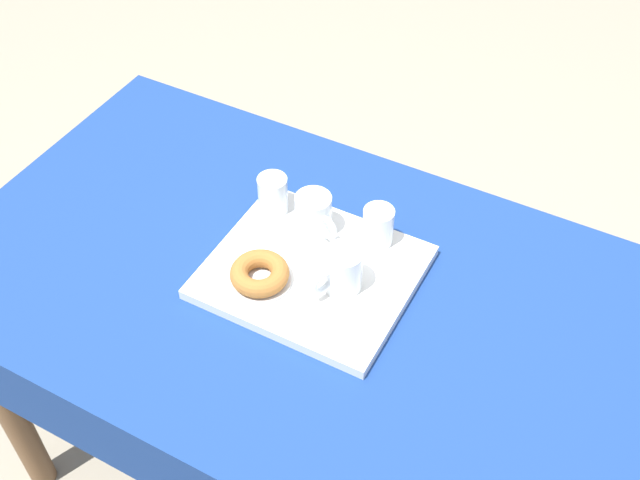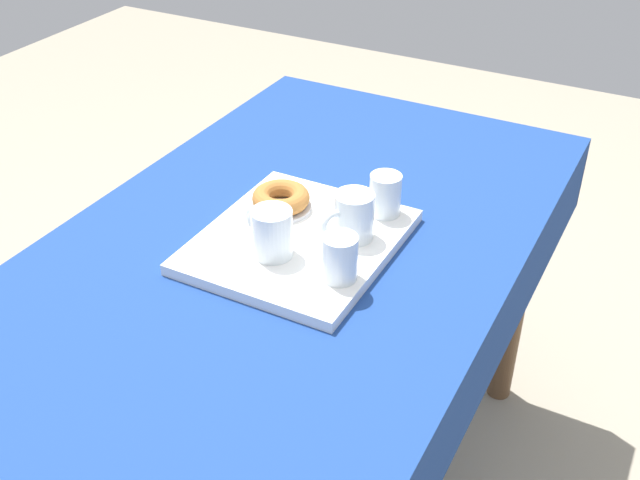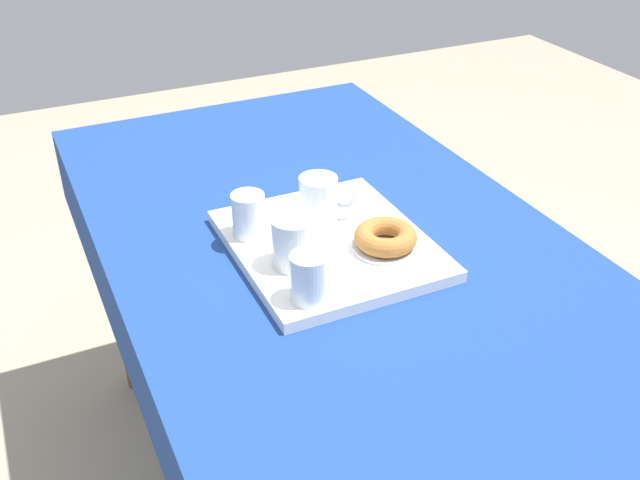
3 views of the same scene
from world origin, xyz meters
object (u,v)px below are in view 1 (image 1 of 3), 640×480
(tea_mug_left, at_px, (342,271))
(water_glass_near, at_px, (378,228))
(tea_mug_right, at_px, (314,216))
(donut_plate_left, at_px, (260,281))
(dining_table, at_px, (319,323))
(water_glass_far, at_px, (273,196))
(serving_tray, at_px, (312,272))
(sugar_donut_left, at_px, (260,273))

(tea_mug_left, xyz_separation_m, water_glass_near, (-0.01, -0.14, -0.01))
(tea_mug_right, distance_m, donut_plate_left, 0.17)
(tea_mug_right, bearing_deg, dining_table, 122.17)
(tea_mug_left, xyz_separation_m, donut_plate_left, (0.14, 0.06, -0.04))
(dining_table, distance_m, tea_mug_left, 0.17)
(tea_mug_right, relative_size, water_glass_far, 1.29)
(serving_tray, distance_m, tea_mug_right, 0.11)
(tea_mug_left, distance_m, sugar_donut_left, 0.15)
(donut_plate_left, bearing_deg, water_glass_near, -126.25)
(tea_mug_right, bearing_deg, serving_tray, 116.43)
(dining_table, distance_m, serving_tray, 0.12)
(serving_tray, xyz_separation_m, tea_mug_left, (-0.07, 0.01, 0.05))
(tea_mug_left, bearing_deg, donut_plate_left, 24.48)
(water_glass_far, bearing_deg, serving_tray, 144.39)
(dining_table, height_order, serving_tray, serving_tray)
(dining_table, distance_m, tea_mug_right, 0.21)
(dining_table, xyz_separation_m, serving_tray, (0.03, -0.03, 0.11))
(water_glass_near, relative_size, sugar_donut_left, 0.74)
(water_glass_near, bearing_deg, water_glass_far, 4.49)
(dining_table, distance_m, water_glass_near, 0.22)
(donut_plate_left, bearing_deg, serving_tray, -131.93)
(tea_mug_right, xyz_separation_m, water_glass_far, (0.10, -0.02, -0.01))
(serving_tray, relative_size, water_glass_near, 4.68)
(tea_mug_left, distance_m, donut_plate_left, 0.16)
(water_glass_near, height_order, water_glass_far, same)
(water_glass_near, distance_m, sugar_donut_left, 0.25)
(sugar_donut_left, bearing_deg, tea_mug_right, -98.53)
(tea_mug_left, height_order, water_glass_far, tea_mug_left)
(tea_mug_right, height_order, sugar_donut_left, tea_mug_right)
(tea_mug_right, distance_m, water_glass_far, 0.11)
(water_glass_near, xyz_separation_m, donut_plate_left, (0.15, 0.20, -0.03))
(tea_mug_right, bearing_deg, donut_plate_left, 81.47)
(serving_tray, height_order, water_glass_near, water_glass_near)
(water_glass_far, relative_size, donut_plate_left, 0.70)
(tea_mug_right, relative_size, donut_plate_left, 0.90)
(serving_tray, bearing_deg, tea_mug_left, 169.07)
(dining_table, relative_size, serving_tray, 3.86)
(tea_mug_left, relative_size, donut_plate_left, 0.91)
(serving_tray, height_order, tea_mug_left, tea_mug_left)
(tea_mug_left, distance_m, water_glass_near, 0.14)
(tea_mug_left, xyz_separation_m, sugar_donut_left, (0.14, 0.06, -0.02))
(tea_mug_right, bearing_deg, tea_mug_left, 138.12)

